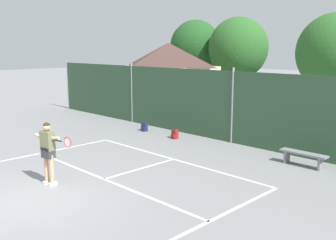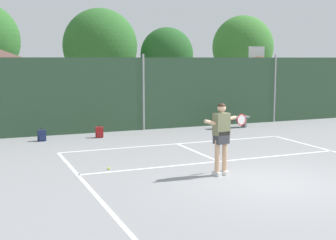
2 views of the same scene
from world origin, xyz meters
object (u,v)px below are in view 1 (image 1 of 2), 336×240
Objects in this scene: tennis_player at (48,148)px; courtside_bench at (303,156)px; tennis_ball at (59,156)px; backpack_navy at (144,127)px; backpack_red at (175,134)px.

courtside_bench is at bearing 57.81° from tennis_player.
tennis_ball is (-2.51, 1.67, -1.08)m from tennis_player.
tennis_ball is 0.14× the size of backpack_navy.
backpack_red is at bearing -2.14° from backpack_navy.
backpack_navy and backpack_red have the same top height.
tennis_player is 28.10× the size of tennis_ball.
backpack_red is 0.29× the size of courtside_bench.
backpack_navy is 0.29× the size of courtside_bench.
courtside_bench reaches higher than backpack_navy.
backpack_red is (2.10, -0.08, 0.00)m from backpack_navy.
backpack_navy is at bearing -179.17° from courtside_bench.
backpack_navy reaches higher than tennis_ball.
courtside_bench is (5.84, 0.19, 0.17)m from backpack_red.
tennis_player is at bearing -122.19° from courtside_bench.
tennis_ball is at bearing 146.37° from tennis_player.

